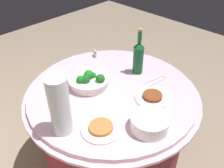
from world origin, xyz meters
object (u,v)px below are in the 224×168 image
Objects in this scene: plate_stack at (150,123)px; serving_tongs at (157,80)px; broccoli_bowl at (89,80)px; food_plate_peanuts at (101,128)px; wine_bottle at (138,57)px; decorative_fruit_vase at (60,109)px; label_placard_front at (95,53)px; food_plate_stir_fry at (152,97)px.

serving_tongs is at bearing -59.63° from plate_stack.
food_plate_peanuts is (-0.35, 0.23, -0.03)m from broccoli_bowl.
broccoli_bowl is at bearing 69.95° from wine_bottle.
decorative_fruit_vase reaches higher than serving_tongs.
label_placard_front is at bearing -48.57° from broccoli_bowl.
decorative_fruit_vase is 1.55× the size of food_plate_stir_fry.
serving_tongs is (0.23, -0.40, -0.04)m from plate_stack.
plate_stack reaches higher than food_plate_peanuts.
label_placard_front reaches higher than serving_tongs.
food_plate_peanuts is (-0.22, 0.58, -0.12)m from wine_bottle.
plate_stack is 0.26m from food_plate_peanuts.
decorative_fruit_vase is at bearing 82.73° from serving_tongs.
food_plate_stir_fry reaches higher than food_plate_peanuts.
decorative_fruit_vase is at bearing 118.83° from broccoli_bowl.
wine_bottle is at bearing -69.11° from food_plate_peanuts.
broccoli_bowl is 0.53m from plate_stack.
food_plate_stir_fry is (-0.39, -0.18, -0.03)m from broccoli_bowl.
plate_stack is 0.62× the size of wine_bottle.
broccoli_bowl is at bearing -61.17° from decorative_fruit_vase.
decorative_fruit_vase is (0.33, 0.33, 0.11)m from plate_stack.
serving_tongs is 0.76× the size of food_plate_peanuts.
label_placard_front is at bearing -22.52° from plate_stack.
broccoli_bowl is 1.27× the size of food_plate_stir_fry.
plate_stack is 3.82× the size of label_placard_front.
broccoli_bowl reaches higher than serving_tongs.
broccoli_bowl is at bearing 25.12° from food_plate_stir_fry.
label_placard_front is at bearing -40.44° from food_plate_peanuts.
food_plate_peanuts reaches higher than serving_tongs.
broccoli_bowl is 0.39m from wine_bottle.
broccoli_bowl is 0.42m from food_plate_peanuts.
broccoli_bowl is at bearing -32.80° from food_plate_peanuts.
decorative_fruit_vase is 0.75m from serving_tongs.
plate_stack is 0.48m from decorative_fruit_vase.
plate_stack reaches higher than label_placard_front.
food_plate_stir_fry is at bearing 117.61° from serving_tongs.
decorative_fruit_vase is at bearing 71.10° from food_plate_stir_fry.
broccoli_bowl is 1.67× the size of serving_tongs.
decorative_fruit_vase is (-0.20, 0.37, 0.11)m from broccoli_bowl.
plate_stack is 0.26m from food_plate_stir_fry.
food_plate_stir_fry is (-0.04, -0.41, 0.00)m from food_plate_peanuts.
broccoli_bowl reaches higher than label_placard_front.
wine_bottle is 0.21m from serving_tongs.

